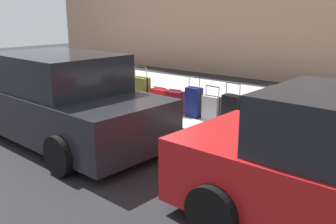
# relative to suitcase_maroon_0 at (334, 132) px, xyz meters

# --- Properties ---
(ground_plane) EXTENTS (40.00, 40.00, 0.00)m
(ground_plane) POSITION_rel_suitcase_maroon_0_xyz_m (4.31, 0.84, -0.42)
(ground_plane) COLOR black
(sidewalk_curb) EXTENTS (18.00, 5.00, 0.14)m
(sidewalk_curb) POSITION_rel_suitcase_maroon_0_xyz_m (4.31, -1.66, -0.35)
(sidewalk_curb) COLOR #ADA89E
(sidewalk_curb) RESTS_ON ground_plane
(suitcase_maroon_0) EXTENTS (0.39, 0.27, 0.86)m
(suitcase_maroon_0) POSITION_rel_suitcase_maroon_0_xyz_m (0.00, 0.00, 0.00)
(suitcase_maroon_0) COLOR maroon
(suitcase_maroon_0) RESTS_ON sidewalk_curb
(suitcase_red_1) EXTENTS (0.40, 0.27, 0.82)m
(suitcase_red_1) POSITION_rel_suitcase_maroon_0_xyz_m (0.50, 0.08, 0.03)
(suitcase_red_1) COLOR red
(suitcase_red_1) RESTS_ON sidewalk_curb
(suitcase_olive_2) EXTENTS (0.47, 0.27, 0.98)m
(suitcase_olive_2) POSITION_rel_suitcase_maroon_0_xyz_m (1.03, 0.06, 0.06)
(suitcase_olive_2) COLOR #59601E
(suitcase_olive_2) RESTS_ON sidewalk_curb
(suitcase_teal_3) EXTENTS (0.36, 0.24, 0.62)m
(suitcase_teal_3) POSITION_rel_suitcase_maroon_0_xyz_m (1.55, 0.07, 0.00)
(suitcase_teal_3) COLOR #0F606B
(suitcase_teal_3) RESTS_ON sidewalk_curb
(suitcase_black_4) EXTENTS (0.41, 0.28, 0.91)m
(suitcase_black_4) POSITION_rel_suitcase_maroon_0_xyz_m (2.04, 0.02, 0.04)
(suitcase_black_4) COLOR black
(suitcase_black_4) RESTS_ON sidewalk_curb
(suitcase_silver_5) EXTENTS (0.40, 0.24, 0.78)m
(suitcase_silver_5) POSITION_rel_suitcase_maroon_0_xyz_m (2.55, 0.01, -0.00)
(suitcase_silver_5) COLOR #9EA0A8
(suitcase_silver_5) RESTS_ON sidewalk_curb
(suitcase_navy_6) EXTENTS (0.35, 0.24, 0.92)m
(suitcase_navy_6) POSITION_rel_suitcase_maroon_0_xyz_m (3.03, 0.02, 0.06)
(suitcase_navy_6) COLOR navy
(suitcase_navy_6) RESTS_ON sidewalk_curb
(suitcase_maroon_7) EXTENTS (0.40, 0.27, 0.59)m
(suitcase_maroon_7) POSITION_rel_suitcase_maroon_0_xyz_m (3.50, 0.10, -0.01)
(suitcase_maroon_7) COLOR maroon
(suitcase_maroon_7) RESTS_ON sidewalk_curb
(suitcase_red_8) EXTENTS (0.45, 0.23, 0.57)m
(suitcase_red_8) POSITION_rel_suitcase_maroon_0_xyz_m (4.03, 0.04, -0.02)
(suitcase_red_8) COLOR red
(suitcase_red_8) RESTS_ON sidewalk_curb
(suitcase_olive_9) EXTENTS (0.47, 0.26, 1.03)m
(suitcase_olive_9) POSITION_rel_suitcase_maroon_0_xyz_m (4.59, 0.11, 0.10)
(suitcase_olive_9) COLOR #59601E
(suitcase_olive_9) RESTS_ON sidewalk_curb
(fire_hydrant) EXTENTS (0.39, 0.21, 0.75)m
(fire_hydrant) POSITION_rel_suitcase_maroon_0_xyz_m (5.32, 0.06, 0.11)
(fire_hydrant) COLOR red
(fire_hydrant) RESTS_ON sidewalk_curb
(bollard_post) EXTENTS (0.13, 0.13, 0.73)m
(bollard_post) POSITION_rel_suitcase_maroon_0_xyz_m (5.90, 0.21, 0.08)
(bollard_post) COLOR #333338
(bollard_post) RESTS_ON sidewalk_curb
(parked_car_charcoal_1) EXTENTS (4.62, 2.20, 1.69)m
(parked_car_charcoal_1) POSITION_rel_suitcase_maroon_0_xyz_m (4.30, 2.62, 0.37)
(parked_car_charcoal_1) COLOR black
(parked_car_charcoal_1) RESTS_ON ground_plane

